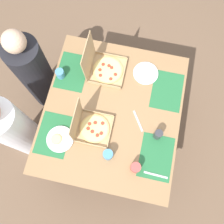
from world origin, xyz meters
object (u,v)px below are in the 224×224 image
pizza_box_corner_right (91,127)px  cup_spare (158,135)px  plate_near_right (60,139)px  diner_left_seat (17,130)px  pizza_box_center (104,67)px  cup_red (60,74)px  diner_right_seat (36,74)px  cup_clear_left (108,155)px  cup_clear_right (136,168)px  plate_far_right (146,73)px

pizza_box_corner_right → cup_spare: 0.54m
plate_near_right → diner_left_seat: (0.03, 0.47, -0.24)m
pizza_box_center → cup_red: 0.38m
pizza_box_center → diner_right_seat: 0.74m
pizza_box_corner_right → diner_left_seat: diner_left_seat is taller
cup_clear_left → cup_clear_right: 0.23m
plate_far_right → pizza_box_center: bearing=96.6°
diner_left_seat → plate_near_right: bearing=-93.4°
cup_clear_left → cup_spare: 0.43m
diner_left_seat → plate_far_right: bearing=-56.3°
plate_far_right → cup_clear_right: cup_clear_right is taller
cup_clear_right → diner_left_seat: 1.15m
plate_near_right → cup_clear_left: cup_clear_left is taller
diner_left_seat → diner_right_seat: bearing=0.0°
plate_far_right → plate_near_right: bearing=141.5°
pizza_box_center → diner_right_seat: diner_right_seat is taller
pizza_box_center → cup_clear_left: 0.76m
plate_far_right → plate_near_right: plate_near_right is taller
plate_far_right → cup_clear_right: 0.82m
plate_near_right → cup_clear_left: 0.42m
cup_clear_left → cup_red: 0.81m
cup_red → diner_left_seat: diner_left_seat is taller
cup_clear_left → cup_spare: size_ratio=0.85×
cup_red → diner_right_seat: 0.43m
pizza_box_corner_right → cup_clear_right: size_ratio=3.43×
diner_left_seat → diner_right_seat: 0.58m
cup_spare → diner_left_seat: (-0.17, 1.24, -0.28)m
plate_far_right → cup_spare: cup_spare is taller
pizza_box_corner_right → cup_clear_left: pizza_box_corner_right is taller
plate_near_right → cup_clear_left: size_ratio=2.42×
cup_clear_left → diner_right_seat: diner_right_seat is taller
pizza_box_corner_right → plate_near_right: bearing=122.7°
cup_clear_left → cup_clear_right: (-0.05, -0.23, 0.00)m
cup_clear_left → diner_left_seat: (0.07, 0.88, -0.27)m
cup_red → diner_left_seat: bearing=148.1°
plate_near_right → cup_red: (0.55, 0.15, 0.03)m
plate_far_right → cup_clear_left: cup_clear_left is taller
diner_left_seat → diner_right_seat: size_ratio=1.01×
plate_near_right → diner_right_seat: bearing=37.6°
plate_near_right → cup_red: cup_red is taller
diner_left_seat → cup_clear_left: bearing=-94.6°
cup_spare → cup_red: size_ratio=1.27×
pizza_box_corner_right → plate_far_right: pizza_box_corner_right is taller
cup_spare → cup_clear_right: bearing=156.6°
diner_left_seat → cup_red: bearing=-31.9°
plate_far_right → plate_near_right: (-0.73, 0.58, 0.00)m
plate_near_right → diner_right_seat: 0.81m
plate_far_right → cup_clear_right: size_ratio=2.42×
pizza_box_corner_right → cup_red: (0.40, 0.37, -0.01)m
cup_red → cup_clear_right: 1.02m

